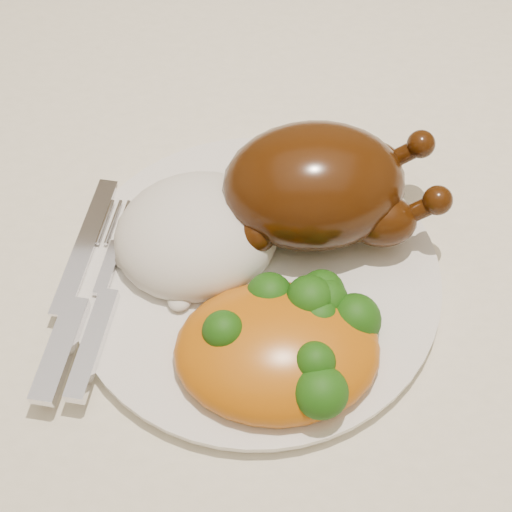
{
  "coord_description": "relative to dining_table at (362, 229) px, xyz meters",
  "views": [
    {
      "loc": [
        -0.09,
        -0.44,
        1.23
      ],
      "look_at": [
        -0.1,
        -0.13,
        0.8
      ],
      "focal_mm": 50.0,
      "sensor_mm": 36.0,
      "label": 1
    }
  ],
  "objects": [
    {
      "name": "dinner_plate",
      "position": [
        -0.1,
        -0.13,
        0.11
      ],
      "size": [
        0.35,
        0.35,
        0.01
      ],
      "primitive_type": "cylinder",
      "rotation": [
        0.0,
        0.0,
        -0.3
      ],
      "color": "white",
      "rests_on": "tablecloth"
    },
    {
      "name": "floor",
      "position": [
        0.0,
        0.0,
        -0.67
      ],
      "size": [
        4.0,
        4.0,
        0.0
      ],
      "primitive_type": "plane",
      "color": "#54371C",
      "rests_on": "ground"
    },
    {
      "name": "roast_chicken",
      "position": [
        -0.05,
        -0.08,
        0.16
      ],
      "size": [
        0.18,
        0.12,
        0.09
      ],
      "rotation": [
        0.0,
        0.0,
        0.13
      ],
      "color": "#3F1F06",
      "rests_on": "dinner_plate"
    },
    {
      "name": "cutlery",
      "position": [
        -0.22,
        -0.18,
        0.12
      ],
      "size": [
        0.05,
        0.2,
        0.01
      ],
      "rotation": [
        0.0,
        0.0,
        -0.12
      ],
      "color": "silver",
      "rests_on": "dinner_plate"
    },
    {
      "name": "dining_table",
      "position": [
        0.0,
        0.0,
        0.0
      ],
      "size": [
        1.6,
        0.9,
        0.76
      ],
      "color": "brown",
      "rests_on": "floor"
    },
    {
      "name": "mac_and_cheese",
      "position": [
        -0.07,
        -0.2,
        0.13
      ],
      "size": [
        0.15,
        0.12,
        0.06
      ],
      "rotation": [
        0.0,
        0.0,
        0.07
      ],
      "color": "orange",
      "rests_on": "dinner_plate"
    },
    {
      "name": "tablecloth",
      "position": [
        0.0,
        0.0,
        0.07
      ],
      "size": [
        1.73,
        1.03,
        0.18
      ],
      "color": "white",
      "rests_on": "dining_table"
    },
    {
      "name": "rice_mound",
      "position": [
        -0.15,
        -0.11,
        0.13
      ],
      "size": [
        0.16,
        0.16,
        0.07
      ],
      "rotation": [
        0.0,
        0.0,
        0.38
      ],
      "color": "white",
      "rests_on": "dinner_plate"
    }
  ]
}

